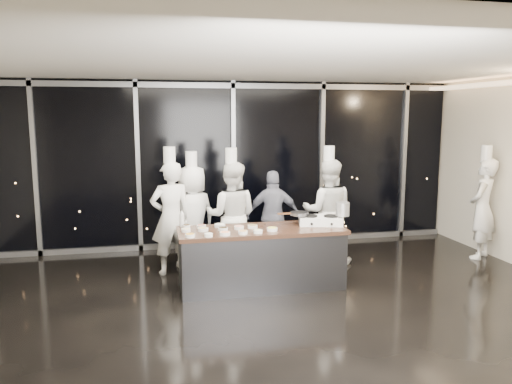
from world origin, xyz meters
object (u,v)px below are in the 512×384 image
at_px(chef_right, 328,211).
at_px(stove, 320,220).
at_px(demo_counter, 261,258).
at_px(frying_pan, 299,214).
at_px(chef_left, 192,216).
at_px(chef_side, 483,208).
at_px(chef_center, 232,215).
at_px(guest, 273,216).
at_px(stock_pot, 343,209).
at_px(chef_far_left, 171,217).

bearing_deg(chef_right, stove, 81.99).
distance_m(demo_counter, frying_pan, 0.89).
xyz_separation_m(stove, chef_right, (0.46, 0.92, -0.05)).
height_order(chef_left, chef_side, chef_side).
distance_m(frying_pan, chef_center, 1.24).
bearing_deg(frying_pan, chef_left, 160.51).
distance_m(stove, chef_left, 2.17).
bearing_deg(guest, demo_counter, 78.12).
relative_size(frying_pan, stock_pot, 2.45).
height_order(guest, chef_right, chef_right).
distance_m(stove, chef_right, 1.03).
xyz_separation_m(demo_counter, stove, (0.95, 0.09, 0.51)).
distance_m(guest, chef_right, 0.95).
bearing_deg(stove, chef_side, 24.68).
height_order(frying_pan, chef_far_left, chef_far_left).
bearing_deg(chef_center, chef_side, -167.22).
height_order(chef_far_left, chef_center, chef_far_left).
distance_m(stock_pot, chef_center, 1.87).
height_order(demo_counter, chef_right, chef_right).
relative_size(chef_far_left, chef_center, 1.02).
relative_size(demo_counter, frying_pan, 4.87).
height_order(chef_far_left, chef_right, chef_far_left).
xyz_separation_m(demo_counter, chef_side, (4.20, 0.69, 0.47)).
bearing_deg(stock_pot, chef_center, 146.51).
bearing_deg(chef_left, stove, 124.37).
relative_size(chef_center, guest, 1.27).
bearing_deg(frying_pan, stove, -1.62).
bearing_deg(demo_counter, chef_left, 127.38).
bearing_deg(chef_side, frying_pan, -30.48).
relative_size(stove, chef_left, 0.37).
relative_size(guest, chef_right, 0.78).
xyz_separation_m(chef_far_left, guest, (1.79, 0.37, -0.13)).
xyz_separation_m(stock_pot, chef_center, (-1.54, 1.02, -0.24)).
xyz_separation_m(chef_far_left, chef_center, (1.00, 0.06, -0.03)).
height_order(demo_counter, stock_pot, stock_pot).
distance_m(chef_far_left, chef_center, 1.00).
xyz_separation_m(chef_center, chef_right, (1.68, -0.00, 0.01)).
bearing_deg(chef_center, stove, 159.83).
distance_m(frying_pan, chef_left, 1.86).
relative_size(frying_pan, chef_right, 0.25).
relative_size(chef_far_left, chef_side, 1.02).
distance_m(demo_counter, chef_right, 1.79).
bearing_deg(chef_far_left, chef_side, 164.79).
bearing_deg(chef_side, chef_left, -44.33).
relative_size(stove, chef_side, 0.35).
xyz_separation_m(chef_left, chef_center, (0.63, -0.19, 0.03)).
bearing_deg(chef_side, stove, -28.12).
xyz_separation_m(stove, chef_center, (-1.23, 0.93, -0.06)).
height_order(chef_center, chef_side, chef_side).
bearing_deg(chef_left, demo_counter, 102.64).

